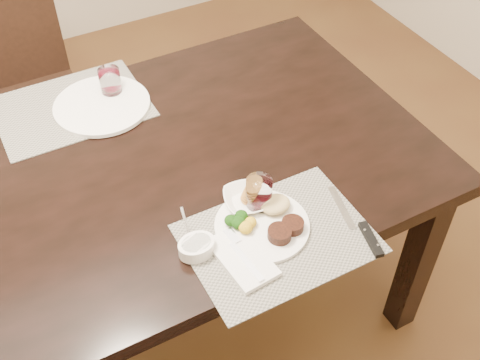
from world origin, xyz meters
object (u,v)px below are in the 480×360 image
cracker_bowl (248,199)px  chair_far (23,84)px  wine_glass_near (259,195)px  far_plate (102,105)px  dinner_plate (267,223)px  steak_knife (364,231)px

cracker_bowl → chair_far: bearing=107.2°
wine_glass_near → far_plate: size_ratio=0.32×
chair_far → wine_glass_near: 1.31m
dinner_plate → wine_glass_near: 0.08m
dinner_plate → chair_far: bearing=93.4°
chair_far → dinner_plate: size_ratio=3.68×
steak_knife → wine_glass_near: size_ratio=2.73×
chair_far → cracker_bowl: 1.27m
steak_knife → wine_glass_near: bearing=145.7°
chair_far → steak_knife: bearing=-67.8°
cracker_bowl → far_plate: (-0.21, 0.58, -0.01)m
chair_far → far_plate: 0.68m
dinner_plate → steak_knife: dinner_plate is taller
steak_knife → far_plate: same height
far_plate → wine_glass_near: bearing=-69.3°
steak_knife → cracker_bowl: bearing=145.7°
chair_far → wine_glass_near: bearing=-72.2°
wine_glass_near → cracker_bowl: bearing=132.7°
dinner_plate → wine_glass_near: wine_glass_near is taller
steak_knife → wine_glass_near: (-0.19, 0.21, 0.04)m
steak_knife → cracker_bowl: size_ratio=1.73×
chair_far → dinner_plate: bearing=-73.8°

